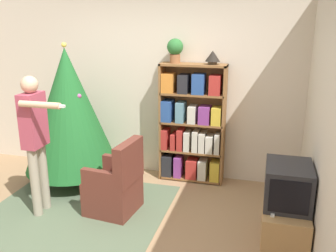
{
  "coord_description": "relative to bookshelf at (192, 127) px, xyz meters",
  "views": [
    {
      "loc": [
        1.53,
        -3.29,
        2.32
      ],
      "look_at": [
        0.42,
        0.83,
        1.05
      ],
      "focal_mm": 40.0,
      "sensor_mm": 36.0,
      "label": 1
    }
  ],
  "objects": [
    {
      "name": "standing_person",
      "position": [
        -1.56,
        -1.39,
        0.19
      ],
      "size": [
        0.63,
        0.47,
        1.67
      ],
      "rotation": [
        0.0,
        0.0,
        -1.56
      ],
      "color": "#9E937F",
      "rests_on": "ground_plane"
    },
    {
      "name": "table_lamp",
      "position": [
        0.26,
        0.01,
        0.99
      ],
      "size": [
        0.2,
        0.2,
        0.18
      ],
      "color": "#473828",
      "rests_on": "bookshelf"
    },
    {
      "name": "tv_stand",
      "position": [
        1.26,
        -1.37,
        -0.56
      ],
      "size": [
        0.45,
        0.83,
        0.48
      ],
      "color": "tan",
      "rests_on": "ground_plane"
    },
    {
      "name": "area_rug",
      "position": [
        -1.15,
        -1.27,
        -0.8
      ],
      "size": [
        2.13,
        1.93,
        0.01
      ],
      "color": "#56664C",
      "rests_on": "ground_plane"
    },
    {
      "name": "bookshelf",
      "position": [
        0.0,
        0.0,
        0.0
      ],
      "size": [
        0.91,
        0.28,
        1.69
      ],
      "color": "brown",
      "rests_on": "ground_plane"
    },
    {
      "name": "game_remote",
      "position": [
        1.13,
        -1.62,
        -0.31
      ],
      "size": [
        0.04,
        0.12,
        0.02
      ],
      "color": "white",
      "rests_on": "tv_stand"
    },
    {
      "name": "ground_plane",
      "position": [
        -0.54,
        -1.68,
        -0.8
      ],
      "size": [
        14.0,
        14.0,
        0.0
      ],
      "primitive_type": "plane",
      "color": "#9E7A56"
    },
    {
      "name": "television",
      "position": [
        1.26,
        -1.37,
        -0.11
      ],
      "size": [
        0.45,
        0.56,
        0.42
      ],
      "color": "#28282D",
      "rests_on": "tv_stand"
    },
    {
      "name": "wall_right",
      "position": [
        1.56,
        -1.68,
        0.5
      ],
      "size": [
        0.1,
        8.0,
        2.6
      ],
      "color": "beige",
      "rests_on": "ground_plane"
    },
    {
      "name": "book_pile_near_tree",
      "position": [
        -1.16,
        -0.92,
        -0.78
      ],
      "size": [
        0.18,
        0.14,
        0.05
      ],
      "color": "#B22D28",
      "rests_on": "ground_plane"
    },
    {
      "name": "potted_plant",
      "position": [
        -0.25,
        0.01,
        1.08
      ],
      "size": [
        0.22,
        0.22,
        0.33
      ],
      "color": "#935B38",
      "rests_on": "bookshelf"
    },
    {
      "name": "christmas_tree",
      "position": [
        -1.62,
        -0.5,
        0.26
      ],
      "size": [
        1.3,
        1.3,
        1.98
      ],
      "color": "#4C3323",
      "rests_on": "ground_plane"
    },
    {
      "name": "wall_back",
      "position": [
        -0.54,
        0.22,
        0.5
      ],
      "size": [
        8.0,
        0.1,
        2.6
      ],
      "color": "beige",
      "rests_on": "ground_plane"
    },
    {
      "name": "armchair",
      "position": [
        -0.69,
        -1.15,
        -0.48
      ],
      "size": [
        0.63,
        0.62,
        0.92
      ],
      "rotation": [
        0.0,
        0.0,
        -1.68
      ],
      "color": "brown",
      "rests_on": "ground_plane"
    }
  ]
}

